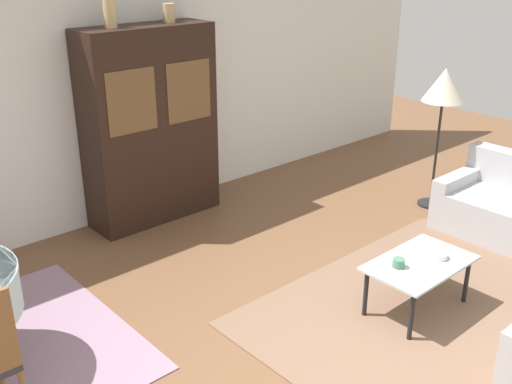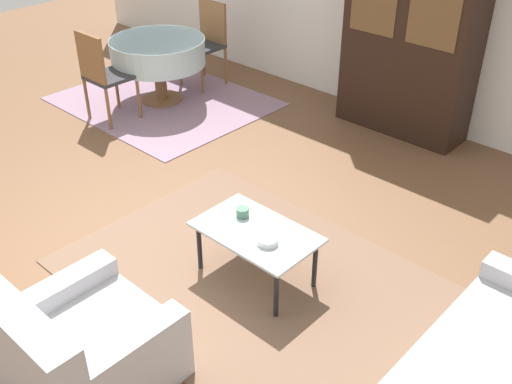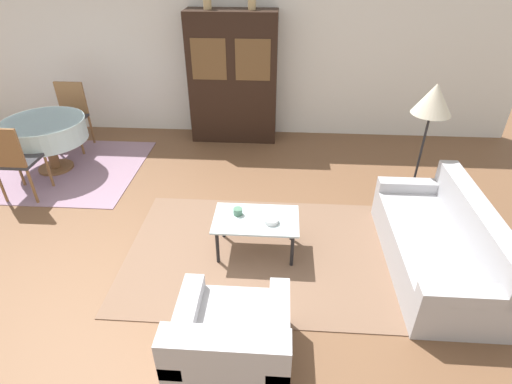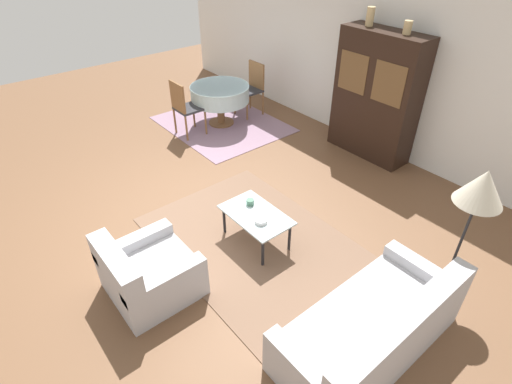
# 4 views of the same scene
# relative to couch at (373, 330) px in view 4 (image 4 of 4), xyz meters

# --- Properties ---
(ground_plane) EXTENTS (14.00, 14.00, 0.00)m
(ground_plane) POSITION_rel_couch_xyz_m (-2.88, -0.32, -0.27)
(ground_plane) COLOR brown
(wall_back) EXTENTS (10.00, 0.06, 2.70)m
(wall_back) POSITION_rel_couch_xyz_m (-2.88, 3.31, 1.08)
(wall_back) COLOR white
(wall_back) RESTS_ON ground_plane
(area_rug) EXTENTS (2.88, 1.95, 0.01)m
(area_rug) POSITION_rel_couch_xyz_m (-1.76, 0.09, -0.27)
(area_rug) COLOR brown
(area_rug) RESTS_ON ground_plane
(dining_rug) EXTENTS (2.34, 1.93, 0.01)m
(dining_rug) POSITION_rel_couch_xyz_m (-4.83, 1.74, -0.27)
(dining_rug) COLOR gray
(dining_rug) RESTS_ON ground_plane
(couch) EXTENTS (0.84, 1.84, 0.76)m
(couch) POSITION_rel_couch_xyz_m (0.00, 0.00, 0.00)
(couch) COLOR #B2B2B7
(couch) RESTS_ON ground_plane
(armchair) EXTENTS (0.86, 0.87, 0.73)m
(armchair) POSITION_rel_couch_xyz_m (-1.93, -1.28, -0.00)
(armchair) COLOR #B2B2B7
(armchair) RESTS_ON ground_plane
(coffee_table) EXTENTS (0.88, 0.54, 0.42)m
(coffee_table) POSITION_rel_couch_xyz_m (-1.84, 0.13, 0.10)
(coffee_table) COLOR black
(coffee_table) RESTS_ON area_rug
(display_cabinet) EXTENTS (1.36, 0.48, 1.99)m
(display_cabinet) POSITION_rel_couch_xyz_m (-2.39, 3.03, 0.72)
(display_cabinet) COLOR black
(display_cabinet) RESTS_ON ground_plane
(dining_table) EXTENTS (1.09, 1.09, 0.75)m
(dining_table) POSITION_rel_couch_xyz_m (-4.87, 1.75, 0.32)
(dining_table) COLOR brown
(dining_table) RESTS_ON dining_rug
(dining_chair_near) EXTENTS (0.44, 0.44, 1.00)m
(dining_chair_near) POSITION_rel_couch_xyz_m (-4.87, 0.98, 0.31)
(dining_chair_near) COLOR brown
(dining_chair_near) RESTS_ON dining_rug
(dining_chair_far) EXTENTS (0.44, 0.44, 1.00)m
(dining_chair_far) POSITION_rel_couch_xyz_m (-4.87, 2.51, 0.31)
(dining_chair_far) COLOR brown
(dining_chair_far) RESTS_ON dining_rug
(floor_lamp) EXTENTS (0.44, 0.44, 1.53)m
(floor_lamp) POSITION_rel_couch_xyz_m (0.06, 1.22, 1.03)
(floor_lamp) COLOR black
(floor_lamp) RESTS_ON ground_plane
(cup) EXTENTS (0.09, 0.09, 0.07)m
(cup) POSITION_rel_couch_xyz_m (-2.03, 0.19, 0.19)
(cup) COLOR #4C7A60
(cup) RESTS_ON coffee_table
(bowl) EXTENTS (0.15, 0.15, 0.05)m
(bowl) POSITION_rel_couch_xyz_m (-1.68, 0.07, 0.18)
(bowl) COLOR white
(bowl) RESTS_ON coffee_table
(vase_tall) EXTENTS (0.12, 0.12, 0.26)m
(vase_tall) POSITION_rel_couch_xyz_m (-2.73, 3.03, 1.85)
(vase_tall) COLOR tan
(vase_tall) RESTS_ON display_cabinet
(vase_short) EXTENTS (0.11, 0.11, 0.18)m
(vase_short) POSITION_rel_couch_xyz_m (-2.09, 3.03, 1.81)
(vase_short) COLOR tan
(vase_short) RESTS_ON display_cabinet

